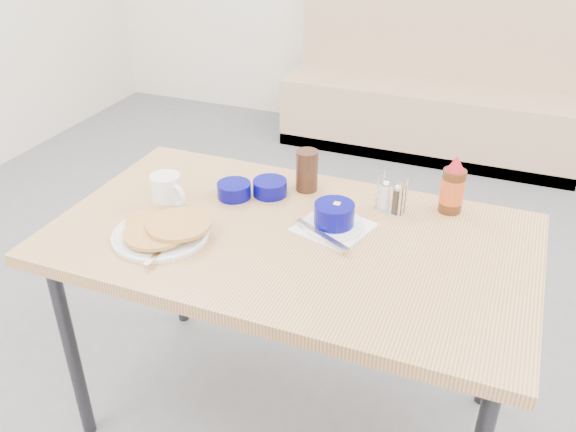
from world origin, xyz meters
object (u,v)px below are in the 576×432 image
at_px(booth_bench, 432,97).
at_px(coffee_mug, 167,191).
at_px(condiment_caddy, 391,199).
at_px(grits_setting, 334,218).
at_px(creamer_bowl, 234,190).
at_px(syrup_bottle, 453,188).
at_px(pancake_plate, 162,230).
at_px(butter_bowl, 270,188).
at_px(amber_tumbler, 307,171).
at_px(dining_table, 291,251).

relative_size(booth_bench, coffee_mug, 14.14).
bearing_deg(condiment_caddy, grits_setting, -112.42).
xyz_separation_m(creamer_bowl, syrup_bottle, (0.66, 0.17, 0.06)).
xyz_separation_m(pancake_plate, creamer_bowl, (0.09, 0.29, 0.00)).
height_order(booth_bench, pancake_plate, booth_bench).
xyz_separation_m(booth_bench, butter_bowl, (-0.15, -2.33, 0.43)).
height_order(creamer_bowl, syrup_bottle, syrup_bottle).
bearing_deg(grits_setting, creamer_bowl, 169.76).
relative_size(coffee_mug, grits_setting, 0.52).
relative_size(creamer_bowl, butter_bowl, 0.98).
xyz_separation_m(pancake_plate, grits_setting, (0.45, 0.23, 0.01)).
bearing_deg(syrup_bottle, amber_tumbler, -176.17).
height_order(booth_bench, amber_tumbler, booth_bench).
height_order(grits_setting, butter_bowl, grits_setting).
bearing_deg(amber_tumbler, grits_setting, -51.58).
distance_m(grits_setting, condiment_caddy, 0.21).
bearing_deg(coffee_mug, amber_tumbler, 36.32).
bearing_deg(pancake_plate, syrup_bottle, 31.65).
bearing_deg(dining_table, syrup_bottle, 37.26).
relative_size(booth_bench, amber_tumbler, 13.82).
xyz_separation_m(dining_table, creamer_bowl, (-0.25, 0.14, 0.09)).
xyz_separation_m(pancake_plate, coffee_mug, (-0.08, 0.16, 0.03)).
distance_m(booth_bench, grits_setting, 2.50).
distance_m(pancake_plate, amber_tumbler, 0.52).
bearing_deg(creamer_bowl, syrup_bottle, 14.23).
distance_m(dining_table, coffee_mug, 0.44).
relative_size(dining_table, creamer_bowl, 12.80).
bearing_deg(booth_bench, condiment_caddy, -84.10).
xyz_separation_m(dining_table, syrup_bottle, (0.41, 0.31, 0.14)).
height_order(creamer_bowl, butter_bowl, same).
bearing_deg(booth_bench, dining_table, -90.00).
height_order(coffee_mug, butter_bowl, coffee_mug).
bearing_deg(pancake_plate, creamer_bowl, 73.53).
height_order(creamer_bowl, amber_tumbler, amber_tumbler).
bearing_deg(grits_setting, pancake_plate, -152.85).
distance_m(booth_bench, dining_table, 2.56).
height_order(amber_tumbler, syrup_bottle, syrup_bottle).
bearing_deg(grits_setting, dining_table, -143.62).
xyz_separation_m(booth_bench, coffee_mug, (-0.42, -2.52, 0.46)).
distance_m(dining_table, creamer_bowl, 0.30).
xyz_separation_m(coffee_mug, syrup_bottle, (0.83, 0.30, 0.03)).
distance_m(pancake_plate, condiment_caddy, 0.70).
xyz_separation_m(condiment_caddy, syrup_bottle, (0.17, 0.06, 0.04)).
relative_size(dining_table, butter_bowl, 12.55).
xyz_separation_m(grits_setting, syrup_bottle, (0.30, 0.23, 0.05)).
height_order(pancake_plate, condiment_caddy, condiment_caddy).
relative_size(coffee_mug, creamer_bowl, 1.23).
bearing_deg(creamer_bowl, condiment_caddy, 12.13).
height_order(dining_table, condiment_caddy, condiment_caddy).
xyz_separation_m(booth_bench, condiment_caddy, (0.24, -2.29, 0.45)).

